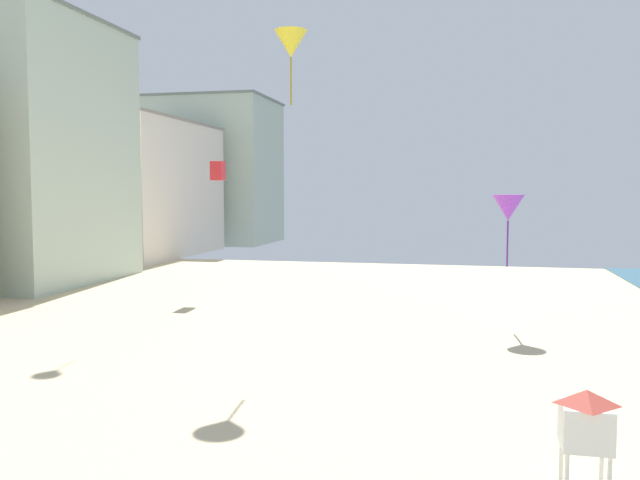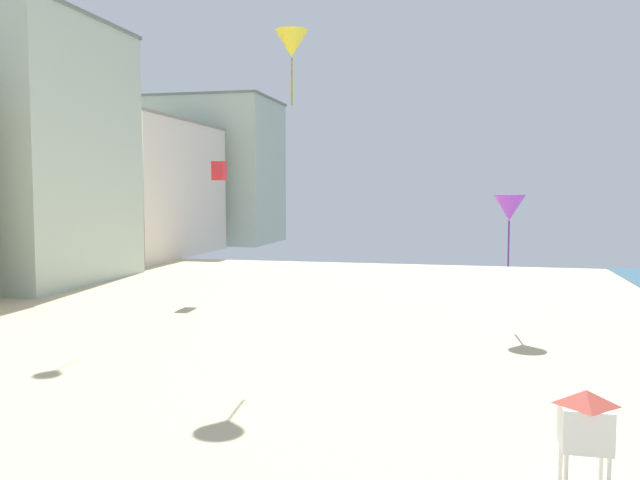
# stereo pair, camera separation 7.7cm
# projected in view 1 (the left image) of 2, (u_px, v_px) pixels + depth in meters

# --- Properties ---
(boardwalk_hotel_mid) EXTENTS (13.84, 15.08, 20.18)m
(boardwalk_hotel_mid) POSITION_uv_depth(u_px,v_px,m) (14.00, 152.00, 51.03)
(boardwalk_hotel_mid) COLOR #B7C6B2
(boardwalk_hotel_mid) RESTS_ON ground
(boardwalk_hotel_far) EXTENTS (10.38, 21.27, 14.69)m
(boardwalk_hotel_far) POSITION_uv_depth(u_px,v_px,m) (145.00, 188.00, 71.86)
(boardwalk_hotel_far) COLOR silver
(boardwalk_hotel_far) RESTS_ON ground
(boardwalk_hotel_distant) EXTENTS (17.00, 14.20, 19.48)m
(boardwalk_hotel_distant) POSITION_uv_depth(u_px,v_px,m) (212.00, 171.00, 90.36)
(boardwalk_hotel_distant) COLOR #B7C6B2
(boardwalk_hotel_distant) RESTS_ON ground
(lifeguard_stand) EXTENTS (1.10, 1.10, 2.55)m
(lifeguard_stand) POSITION_uv_depth(u_px,v_px,m) (586.00, 420.00, 15.10)
(lifeguard_stand) COLOR white
(lifeguard_stand) RESTS_ON ground
(kite_yellow_delta) EXTENTS (1.53, 1.53, 3.48)m
(kite_yellow_delta) POSITION_uv_depth(u_px,v_px,m) (291.00, 44.00, 30.95)
(kite_yellow_delta) COLOR yellow
(kite_purple_delta) EXTENTS (1.68, 1.68, 3.82)m
(kite_purple_delta) POSITION_uv_depth(u_px,v_px,m) (508.00, 208.00, 34.75)
(kite_purple_delta) COLOR purple
(kite_red_box) EXTENTS (0.84, 0.84, 1.32)m
(kite_red_box) POSITION_uv_depth(u_px,v_px,m) (218.00, 171.00, 45.86)
(kite_red_box) COLOR red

